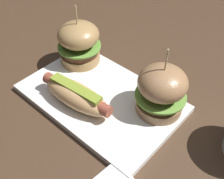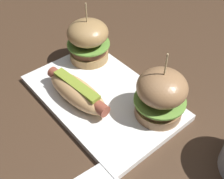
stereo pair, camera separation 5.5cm
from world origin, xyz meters
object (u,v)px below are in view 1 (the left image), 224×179
(slider_left, at_px, (79,43))
(slider_right, at_px, (161,90))
(platter_main, at_px, (100,98))
(hot_dog, at_px, (76,95))

(slider_left, relative_size, slider_right, 0.99)
(platter_main, xyz_separation_m, hot_dog, (-0.02, -0.05, 0.03))
(platter_main, relative_size, slider_right, 2.27)
(platter_main, relative_size, slider_left, 2.29)
(slider_right, bearing_deg, platter_main, -154.99)
(slider_left, bearing_deg, hot_dog, -46.21)
(platter_main, distance_m, hot_dog, 0.06)
(hot_dog, height_order, slider_right, slider_right)
(slider_left, distance_m, slider_right, 0.24)
(slider_left, height_order, slider_right, slider_right)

